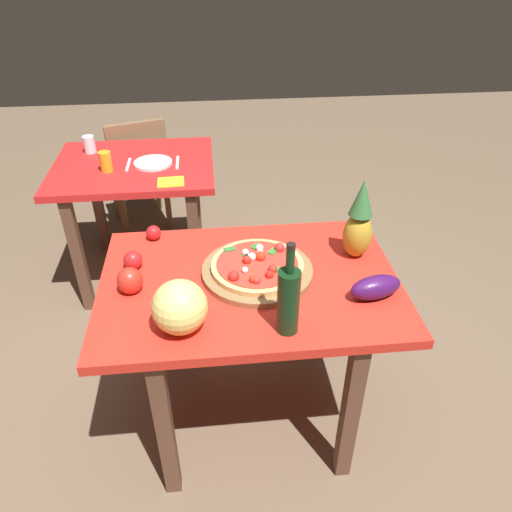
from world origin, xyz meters
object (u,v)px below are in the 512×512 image
Objects in this scene: dining_chair at (138,168)px; drinking_glass_water at (89,144)px; dinner_plate at (153,163)px; tomato_by_bottle at (133,260)px; display_table at (250,300)px; tomato_near_board at (154,233)px; pineapple_left at (359,223)px; eggplant at (376,287)px; melon at (180,307)px; napkin_folded at (171,182)px; pizza at (257,265)px; wine_bottle at (288,300)px; background_table at (136,183)px; bell_pepper at (130,281)px; drinking_glass_juice at (106,162)px; pizza_board at (257,271)px; fork_utensil at (128,165)px; knife_utensil at (177,163)px.

drinking_glass_water is at bearing 46.11° from dining_chair.
dining_chair is 3.86× the size of dinner_plate.
drinking_glass_water reaches higher than tomato_by_bottle.
display_table is 17.98× the size of tomato_near_board.
eggplant is at bearing -90.69° from pineapple_left.
melon is 1.35× the size of napkin_folded.
pizza is 1.05× the size of wine_bottle.
wine_bottle reaches higher than background_table.
wine_bottle is 0.39m from eggplant.
bell_pepper is 0.91m from eggplant.
drinking_glass_juice is at bearing 140.05° from pineapple_left.
pizza_board is 2.43× the size of fork_utensil.
dining_chair reaches higher than display_table.
pizza_board is 1.22m from dinner_plate.
wine_bottle is 1.61m from fork_utensil.
display_table is 8.29× the size of napkin_folded.
tomato_near_board is at bearing 72.58° from tomato_by_bottle.
napkin_folded is (-0.34, 0.90, 0.11)m from display_table.
tomato_by_bottle is 0.74× the size of drinking_glass_water.
wine_bottle is at bearing -59.90° from drinking_glass_juice.
drinking_glass_juice reaches higher than tomato_near_board.
dining_chair is 6.07× the size of napkin_folded.
pizza reaches higher than tomato_near_board.
fork_utensil is (-0.14, 1.03, -0.03)m from tomato_by_bottle.
background_table is 6.59× the size of napkin_folded.
drinking_glass_juice is 0.40m from knife_utensil.
pineapple_left is at bearing 14.88° from display_table.
pineapple_left is 5.35× the size of tomato_near_board.
pizza is at bearing -96.61° from pizza_board.
pizza_board is 0.49m from bell_pepper.
eggplant reaches higher than display_table.
pizza_board is at bearing -55.10° from drinking_glass_juice.
pizza_board is 3.90× the size of drinking_glass_juice.
background_table is 1.09× the size of dining_chair.
bell_pepper is 0.94× the size of drinking_glass_juice.
eggplant is (0.45, -0.16, 0.15)m from display_table.
tomato_by_bottle is at bearing -75.66° from drinking_glass_juice.
pineapple_left is 0.88m from tomato_near_board.
eggplant is 1.59m from dinner_plate.
knife_utensil reaches higher than napkin_folded.
melon reaches higher than tomato_near_board.
drinking_glass_water is (-1.29, 1.53, 0.01)m from eggplant.
display_table is at bearing -64.29° from background_table.
wine_bottle is 1.92m from drinking_glass_water.
tomato_by_bottle is at bearing -90.18° from dinner_plate.
wine_bottle is 4.61× the size of tomato_by_bottle.
display_table is 6.45× the size of fork_utensil.
pineapple_left is 1.83× the size of melon.
melon is 0.71m from eggplant.
wine_bottle is 3.09× the size of drinking_glass_juice.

